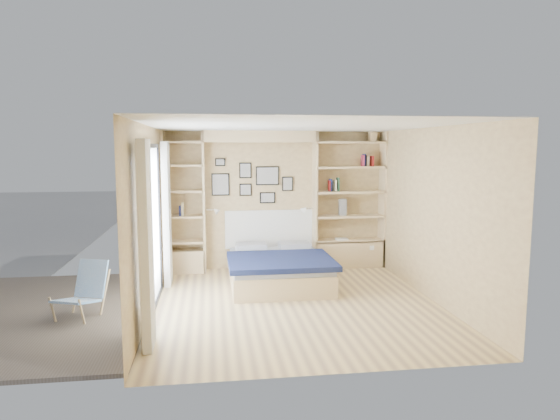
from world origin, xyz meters
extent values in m
plane|color=#E3C481|center=(0.00, 0.00, 0.00)|extent=(4.50, 4.50, 0.00)
plane|color=#D5B97D|center=(0.00, 2.25, 1.25)|extent=(4.00, 0.00, 4.00)
plane|color=#D5B97D|center=(0.00, -2.25, 1.25)|extent=(4.00, 0.00, 4.00)
plane|color=#D5B97D|center=(-2.00, 0.00, 1.25)|extent=(0.00, 4.50, 4.50)
plane|color=#D5B97D|center=(2.00, 0.00, 1.25)|extent=(0.00, 4.50, 4.50)
plane|color=white|center=(0.00, 0.00, 2.50)|extent=(4.50, 4.50, 0.00)
cube|color=beige|center=(-1.30, 2.08, 1.25)|extent=(0.04, 0.35, 2.50)
cube|color=beige|center=(0.70, 2.08, 1.25)|extent=(0.04, 0.35, 2.50)
cube|color=beige|center=(-0.30, 2.08, 2.40)|extent=(2.00, 0.35, 0.20)
cube|color=beige|center=(1.98, 2.08, 1.25)|extent=(0.04, 0.35, 2.50)
cube|color=beige|center=(-1.98, 2.08, 1.25)|extent=(0.04, 0.35, 2.50)
cube|color=beige|center=(1.35, 2.08, 0.25)|extent=(1.30, 0.35, 0.50)
cube|color=beige|center=(-1.65, 2.08, 0.20)|extent=(0.70, 0.35, 0.40)
cube|color=black|center=(-1.97, 0.00, 2.23)|extent=(0.04, 2.08, 0.06)
cube|color=black|center=(-1.97, 0.00, 0.03)|extent=(0.04, 2.08, 0.06)
cube|color=black|center=(-1.97, -1.02, 1.10)|extent=(0.04, 0.06, 2.20)
cube|color=black|center=(-1.97, 1.02, 1.10)|extent=(0.04, 0.06, 2.20)
cube|color=silver|center=(-1.98, 0.00, 1.12)|extent=(0.01, 2.00, 2.20)
cube|color=white|center=(-1.88, -1.30, 1.15)|extent=(0.10, 0.45, 2.30)
cube|color=white|center=(-1.88, 1.30, 1.15)|extent=(0.10, 0.45, 2.30)
cube|color=beige|center=(1.35, 2.08, 0.50)|extent=(1.30, 0.35, 0.04)
cube|color=beige|center=(1.35, 2.08, 0.95)|extent=(1.30, 0.35, 0.04)
cube|color=beige|center=(1.35, 2.08, 1.40)|extent=(1.30, 0.35, 0.04)
cube|color=beige|center=(1.35, 2.08, 1.85)|extent=(1.30, 0.35, 0.04)
cube|color=beige|center=(1.35, 2.08, 2.30)|extent=(1.30, 0.35, 0.04)
cube|color=beige|center=(-1.65, 2.08, 0.55)|extent=(0.70, 0.35, 0.04)
cube|color=beige|center=(-1.65, 2.08, 1.00)|extent=(0.70, 0.35, 0.04)
cube|color=beige|center=(-1.65, 2.08, 1.45)|extent=(0.70, 0.35, 0.04)
cube|color=beige|center=(-1.65, 2.08, 1.90)|extent=(0.70, 0.35, 0.04)
cube|color=beige|center=(-1.65, 2.08, 2.30)|extent=(0.70, 0.35, 0.04)
cube|color=beige|center=(-0.12, 1.07, 0.17)|extent=(1.53, 1.91, 0.33)
cube|color=#A4A7B3|center=(-0.12, 1.07, 0.38)|extent=(1.49, 1.87, 0.10)
cube|color=#141D42|center=(-0.12, 0.74, 0.45)|extent=(1.63, 1.34, 0.08)
cube|color=#A4A7B3|center=(-0.50, 1.72, 0.49)|extent=(0.53, 0.38, 0.12)
cube|color=#A4A7B3|center=(0.27, 1.72, 0.49)|extent=(0.53, 0.38, 0.12)
cube|color=white|center=(-0.12, 2.22, 0.72)|extent=(1.63, 0.04, 0.70)
cube|color=black|center=(-1.00, 2.23, 1.55)|extent=(0.32, 0.02, 0.40)
cube|color=gray|center=(-1.00, 2.21, 1.55)|extent=(0.28, 0.01, 0.36)
cube|color=black|center=(-0.55, 2.23, 1.80)|extent=(0.22, 0.02, 0.28)
cube|color=gray|center=(-0.55, 2.21, 1.80)|extent=(0.18, 0.01, 0.24)
cube|color=black|center=(-0.55, 2.23, 1.45)|extent=(0.22, 0.02, 0.22)
cube|color=gray|center=(-0.55, 2.21, 1.45)|extent=(0.18, 0.01, 0.18)
cube|color=black|center=(-0.15, 2.23, 1.70)|extent=(0.42, 0.02, 0.34)
cube|color=gray|center=(-0.15, 2.21, 1.70)|extent=(0.38, 0.01, 0.30)
cube|color=black|center=(-0.15, 2.23, 1.30)|extent=(0.28, 0.02, 0.20)
cube|color=gray|center=(-0.15, 2.21, 1.30)|extent=(0.24, 0.01, 0.16)
cube|color=black|center=(0.22, 2.23, 1.55)|extent=(0.20, 0.02, 0.26)
cube|color=gray|center=(0.22, 2.21, 1.55)|extent=(0.16, 0.01, 0.22)
cube|color=black|center=(-1.00, 2.23, 1.95)|extent=(0.18, 0.02, 0.14)
cube|color=gray|center=(-1.00, 2.21, 1.95)|extent=(0.14, 0.01, 0.10)
cylinder|color=silver|center=(-1.16, 2.00, 1.12)|extent=(0.20, 0.02, 0.02)
cone|color=white|center=(-1.06, 2.00, 1.10)|extent=(0.13, 0.12, 0.15)
cylinder|color=silver|center=(0.56, 2.00, 1.12)|extent=(0.20, 0.02, 0.02)
cone|color=white|center=(0.46, 2.00, 1.10)|extent=(0.13, 0.12, 0.15)
cube|color=#A51E1E|center=(0.97, 2.07, 1.52)|extent=(0.02, 0.15, 0.19)
cube|color=navy|center=(0.99, 2.07, 1.53)|extent=(0.03, 0.15, 0.22)
cube|color=black|center=(1.01, 2.07, 1.51)|extent=(0.03, 0.15, 0.19)
cube|color=beige|center=(1.07, 2.07, 1.52)|extent=(0.04, 0.15, 0.20)
cube|color=#245036|center=(1.13, 2.07, 1.54)|extent=(0.03, 0.15, 0.24)
cube|color=#A62A48|center=(1.59, 2.07, 1.97)|extent=(0.02, 0.15, 0.20)
cube|color=navy|center=(1.61, 2.07, 1.98)|extent=(0.03, 0.15, 0.22)
cube|color=black|center=(1.62, 2.07, 1.97)|extent=(0.03, 0.15, 0.20)
cube|color=#BFB28C|center=(1.67, 2.07, 1.95)|extent=(0.04, 0.15, 0.17)
cube|color=#A51E1E|center=(1.76, 2.07, 1.96)|extent=(0.03, 0.15, 0.19)
cube|color=navy|center=(-1.72, 2.07, 1.11)|extent=(0.02, 0.15, 0.17)
cube|color=#BFB28C|center=(-1.67, 2.07, 1.13)|extent=(0.03, 0.15, 0.23)
cube|color=beige|center=(1.76, 2.07, 2.40)|extent=(0.13, 0.13, 0.15)
cone|color=beige|center=(1.76, 2.07, 2.51)|extent=(0.20, 0.20, 0.08)
cube|color=slate|center=(1.22, 2.07, 1.12)|extent=(0.12, 0.12, 0.30)
cube|color=white|center=(1.20, 2.02, 0.54)|extent=(0.22, 0.16, 0.03)
cube|color=brown|center=(-3.60, 0.00, 0.00)|extent=(3.20, 4.00, 0.05)
cylinder|color=tan|center=(-3.16, -0.41, 0.19)|extent=(0.07, 0.13, 0.37)
cylinder|color=tan|center=(-2.78, -0.55, 0.19)|extent=(0.07, 0.13, 0.37)
cylinder|color=tan|center=(-2.98, 0.07, 0.28)|extent=(0.13, 0.29, 0.60)
cylinder|color=tan|center=(-2.60, -0.07, 0.28)|extent=(0.13, 0.29, 0.60)
cube|color=#3E79BF|center=(-2.90, -0.31, 0.26)|extent=(0.57, 0.62, 0.14)
cube|color=#3E79BF|center=(-2.78, 0.03, 0.47)|extent=(0.46, 0.34, 0.49)
camera|label=1|loc=(-1.18, -6.78, 2.20)|focal=32.00mm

